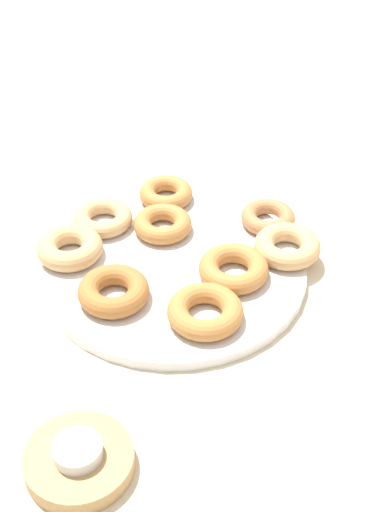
{
  "coord_description": "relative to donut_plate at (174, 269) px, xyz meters",
  "views": [
    {
      "loc": [
        0.59,
        0.47,
        0.65
      ],
      "look_at": [
        0.0,
        0.03,
        0.05
      ],
      "focal_mm": 51.34,
      "sensor_mm": 36.0,
      "label": 1
    }
  ],
  "objects": [
    {
      "name": "candle_holder",
      "position": [
        0.3,
        0.11,
        0.0
      ],
      "size": [
        0.11,
        0.11,
        0.02
      ],
      "primitive_type": "cylinder",
      "color": "tan",
      "rests_on": "ground_plane"
    },
    {
      "name": "donut_0",
      "position": [
        -0.03,
        0.08,
        0.02
      ],
      "size": [
        0.11,
        0.11,
        0.03
      ],
      "primitive_type": "torus",
      "rotation": [
        0.0,
        0.0,
        2.92
      ],
      "color": "#BC7A3D",
      "rests_on": "donut_plate"
    },
    {
      "name": "donut_3",
      "position": [
        -0.05,
        -0.06,
        0.02
      ],
      "size": [
        0.11,
        0.11,
        0.02
      ],
      "primitive_type": "torus",
      "rotation": [
        0.0,
        0.0,
        4.3
      ],
      "color": "#BC7A3D",
      "rests_on": "donut_plate"
    },
    {
      "name": "donut_4",
      "position": [
        0.06,
        0.1,
        0.02
      ],
      "size": [
        0.13,
        0.13,
        0.03
      ],
      "primitive_type": "torus",
      "rotation": [
        0.0,
        0.0,
        5.67
      ],
      "color": "#BC7A3D",
      "rests_on": "donut_plate"
    },
    {
      "name": "donut_1",
      "position": [
        -0.01,
        -0.14,
        0.02
      ],
      "size": [
        0.11,
        0.11,
        0.02
      ],
      "primitive_type": "torus",
      "rotation": [
        0.0,
        0.0,
        2.84
      ],
      "color": "tan",
      "rests_on": "donut_plate"
    },
    {
      "name": "ground_plane",
      "position": [
        0.0,
        0.0,
        -0.01
      ],
      "size": [
        2.4,
        2.4,
        0.0
      ],
      "primitive_type": "plane",
      "color": "beige"
    },
    {
      "name": "donut_7",
      "position": [
        -0.11,
        -0.1,
        0.02
      ],
      "size": [
        0.11,
        0.11,
        0.02
      ],
      "primitive_type": "torus",
      "rotation": [
        0.0,
        0.0,
        2.29
      ],
      "color": "#BC7A3D",
      "rests_on": "donut_plate"
    },
    {
      "name": "donut_6",
      "position": [
        -0.11,
        0.11,
        0.02
      ],
      "size": [
        0.12,
        0.12,
        0.03
      ],
      "primitive_type": "torus",
      "rotation": [
        0.0,
        0.0,
        4.2
      ],
      "color": "tan",
      "rests_on": "donut_plate"
    },
    {
      "name": "donut_8",
      "position": [
        -0.15,
        0.05,
        0.02
      ],
      "size": [
        0.1,
        0.1,
        0.02
      ],
      "primitive_type": "torus",
      "rotation": [
        0.0,
        0.0,
        0.43
      ],
      "color": "#B27547",
      "rests_on": "donut_plate"
    },
    {
      "name": "donut_2",
      "position": [
        0.1,
        -0.02,
        0.02
      ],
      "size": [
        0.11,
        0.11,
        0.03
      ],
      "primitive_type": "torus",
      "rotation": [
        0.0,
        0.0,
        0.18
      ],
      "color": "#AD6B33",
      "rests_on": "donut_plate"
    },
    {
      "name": "donut_5",
      "position": [
        0.07,
        -0.13,
        0.02
      ],
      "size": [
        0.12,
        0.12,
        0.03
      ],
      "primitive_type": "torus",
      "rotation": [
        0.0,
        0.0,
        0.52
      ],
      "color": "tan",
      "rests_on": "donut_plate"
    },
    {
      "name": "donut_plate",
      "position": [
        0.0,
        0.0,
        0.0
      ],
      "size": [
        0.36,
        0.36,
        0.02
      ],
      "primitive_type": "cylinder",
      "color": "silver",
      "rests_on": "ground_plane"
    },
    {
      "name": "tealight",
      "position": [
        0.3,
        0.11,
        0.02
      ],
      "size": [
        0.05,
        0.05,
        0.01
      ],
      "primitive_type": "cylinder",
      "color": "silver",
      "rests_on": "candle_holder"
    }
  ]
}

